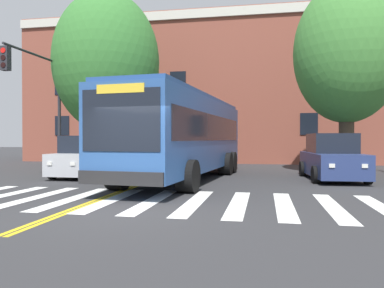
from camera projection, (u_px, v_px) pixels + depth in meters
name	position (u px, v px, depth m)	size (l,w,h in m)	color
ground_plane	(125.00, 210.00, 8.69)	(120.00, 120.00, 0.00)	#303033
crosswalk	(112.00, 200.00, 10.19)	(14.17, 4.20, 0.01)	white
lane_line_yellow_inner	(191.00, 165.00, 24.03)	(0.12, 36.00, 0.01)	gold
lane_line_yellow_outer	(194.00, 165.00, 24.00)	(0.12, 36.00, 0.01)	gold
city_bus	(185.00, 134.00, 15.14)	(3.75, 11.43, 3.35)	#2D5699
car_silver_near_lane	(86.00, 158.00, 16.47)	(1.94, 4.06, 1.80)	#B7BABF
car_navy_far_lane	(332.00, 159.00, 15.16)	(2.30, 4.52, 1.88)	navy
car_red_behind_bus	(203.00, 151.00, 25.69)	(1.95, 4.06, 1.76)	#AD1E1E
traffic_light_far_corner	(40.00, 88.00, 17.76)	(0.34, 4.34, 5.92)	#28282D
street_tree_curbside_large	(347.00, 52.00, 17.48)	(6.86, 6.90, 9.08)	#4C3D2D
street_tree_curbside_small	(107.00, 62.00, 20.27)	(7.75, 7.68, 9.62)	brown
building_facade	(244.00, 91.00, 28.06)	(32.25, 6.99, 10.49)	brown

